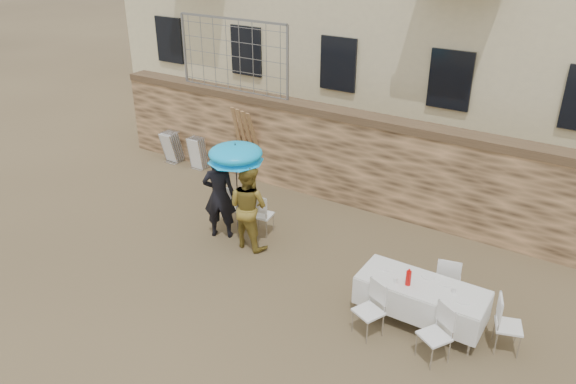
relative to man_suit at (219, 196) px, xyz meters
The scene contains 17 objects.
ground 2.56m from the man_suit, 59.45° to the right, with size 80.00×80.00×0.00m, color brown.
stone_wall 3.19m from the man_suit, 67.74° to the left, with size 13.00×0.50×2.20m, color #916D48.
chain_link_fence 4.07m from the man_suit, 121.25° to the left, with size 3.20×0.06×1.80m, color gray, non-canonical shape.
man_suit is the anchor object (origin of this frame).
woman_dress 0.75m from the man_suit, ahead, with size 0.88×0.69×1.81m, color gold.
umbrella 1.03m from the man_suit, 14.04° to the left, with size 1.14×1.14×2.02m.
couple_chair_left 0.73m from the man_suit, 90.00° to the left, with size 0.48×0.48×0.96m, color white, non-canonical shape.
couple_chair_right 1.01m from the man_suit, 38.16° to the left, with size 0.48×0.48×0.96m, color white, non-canonical shape.
banquet_table 4.67m from the man_suit, ahead, with size 2.10×0.85×0.78m.
soda_bottle 4.48m from the man_suit, ahead, with size 0.09×0.09×0.26m, color red.
table_chair_front_left 4.25m from the man_suit, 16.97° to the right, with size 0.48×0.48×0.96m, color white, non-canonical shape.
table_chair_front_right 5.31m from the man_suit, 13.49° to the right, with size 0.48×0.48×0.96m, color white, non-canonical shape.
table_chair_back 4.87m from the man_suit, ahead, with size 0.48×0.48×0.96m, color white, non-canonical shape.
table_chair_side 6.07m from the man_suit, ahead, with size 0.48×0.48×0.96m, color white, non-canonical shape.
chair_stack_left 4.55m from the man_suit, 144.71° to the left, with size 0.46×0.47×0.92m, color white, non-canonical shape.
chair_stack_right 3.85m from the man_suit, 136.89° to the left, with size 0.46×0.40×0.92m, color white, non-canonical shape.
wood_planks 2.93m from the man_suit, 113.92° to the left, with size 0.70×0.20×2.00m, color #A37749, non-canonical shape.
Camera 1 is at (5.66, -6.04, 6.18)m, focal length 35.00 mm.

